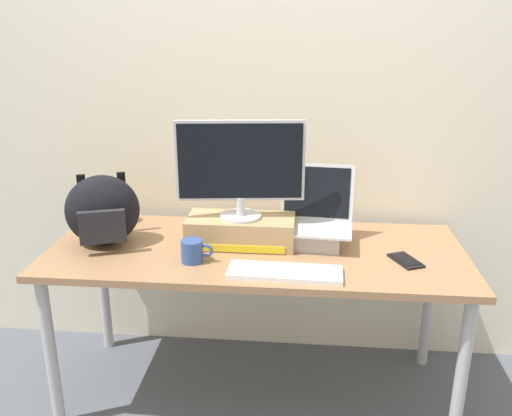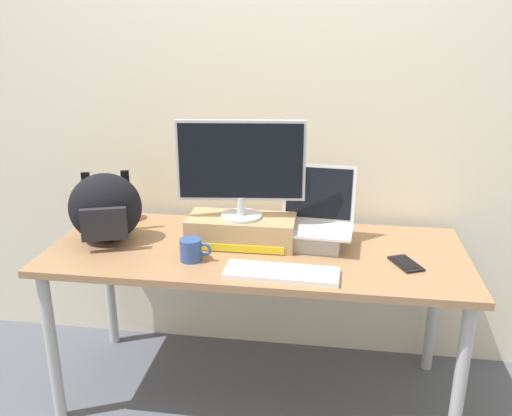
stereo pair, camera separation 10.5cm
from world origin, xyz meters
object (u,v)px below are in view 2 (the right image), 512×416
at_px(messenger_backpack, 105,208).
at_px(plush_toy, 128,208).
at_px(external_keyboard, 282,273).
at_px(coffee_mug, 191,250).
at_px(toner_box_yellow, 241,230).
at_px(cell_phone, 406,264).
at_px(open_laptop, 315,230).
at_px(desktop_monitor, 241,167).

distance_m(messenger_backpack, plush_toy, 0.29).
xyz_separation_m(external_keyboard, coffee_mug, (-0.37, 0.09, 0.03)).
distance_m(external_keyboard, coffee_mug, 0.38).
bearing_deg(toner_box_yellow, cell_phone, -10.22).
xyz_separation_m(coffee_mug, plush_toy, (-0.43, 0.43, 0.01)).
relative_size(open_laptop, plush_toy, 2.97).
bearing_deg(plush_toy, external_keyboard, -32.57).
bearing_deg(plush_toy, desktop_monitor, -20.65).
distance_m(open_laptop, external_keyboard, 0.34).
distance_m(toner_box_yellow, messenger_backpack, 0.59).
distance_m(toner_box_yellow, external_keyboard, 0.36).
xyz_separation_m(desktop_monitor, open_laptop, (0.32, 0.03, -0.27)).
xyz_separation_m(external_keyboard, messenger_backpack, (-0.79, 0.23, 0.14)).
bearing_deg(coffee_mug, external_keyboard, -12.93).
xyz_separation_m(open_laptop, cell_phone, (0.36, -0.15, -0.06)).
relative_size(messenger_backpack, coffee_mug, 2.81).
relative_size(coffee_mug, cell_phone, 0.76).
bearing_deg(desktop_monitor, messenger_backpack, 178.53).
bearing_deg(coffee_mug, plush_toy, 135.20).
height_order(desktop_monitor, cell_phone, desktop_monitor).
distance_m(open_laptop, messenger_backpack, 0.91).
bearing_deg(desktop_monitor, toner_box_yellow, 92.40).
bearing_deg(external_keyboard, desktop_monitor, 127.35).
bearing_deg(cell_phone, open_laptop, 132.41).
height_order(external_keyboard, cell_phone, external_keyboard).
xyz_separation_m(messenger_backpack, cell_phone, (1.27, -0.07, -0.15)).
height_order(external_keyboard, messenger_backpack, messenger_backpack).
height_order(messenger_backpack, plush_toy, messenger_backpack).
height_order(toner_box_yellow, plush_toy, toner_box_yellow).
bearing_deg(desktop_monitor, cell_phone, -16.75).
bearing_deg(toner_box_yellow, external_keyboard, -54.78).
distance_m(toner_box_yellow, desktop_monitor, 0.28).
bearing_deg(cell_phone, coffee_mug, 160.70).
xyz_separation_m(messenger_backpack, plush_toy, (-0.01, 0.28, -0.10)).
bearing_deg(messenger_backpack, plush_toy, 73.79).
bearing_deg(plush_toy, cell_phone, -15.19).
bearing_deg(cell_phone, desktop_monitor, 145.21).
relative_size(open_laptop, messenger_backpack, 0.92).
relative_size(desktop_monitor, open_laptop, 1.61).
bearing_deg(desktop_monitor, coffee_mug, -136.66).
distance_m(coffee_mug, cell_phone, 0.85).
bearing_deg(external_keyboard, messenger_backpack, 165.52).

